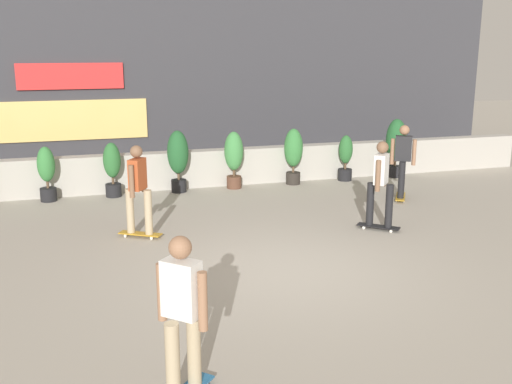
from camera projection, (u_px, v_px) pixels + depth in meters
The scene contains 14 objects.
ground_plane at pixel (284, 270), 9.29m from camera, with size 48.00×48.00×0.00m, color #A8A093.
planter_wall at pixel (203, 168), 14.75m from camera, with size 18.00×0.40×0.90m, color #B2ADA3.
building_backdrop at pixel (173, 51), 17.80m from camera, with size 20.00×2.08×6.50m.
potted_plant_1 at pixel (47, 172), 13.25m from camera, with size 0.39×0.39×1.24m.
potted_plant_2 at pixel (112, 167), 13.65m from camera, with size 0.40×0.40×1.26m.
potted_plant_3 at pixel (178, 157), 14.04m from camera, with size 0.50×0.50×1.48m.
potted_plant_4 at pixel (234, 156), 14.44m from camera, with size 0.46×0.46×1.39m.
potted_plant_5 at pixel (293, 153), 14.88m from camera, with size 0.47×0.47×1.41m.
potted_plant_6 at pixel (346, 157), 15.33m from camera, with size 0.36×0.36×1.18m.
potted_plant_7 at pixel (396, 143), 15.67m from camera, with size 0.54×0.54×1.55m.
skater_far_left at pixel (381, 181), 11.10m from camera, with size 0.73×0.69×1.70m.
skater_by_wall_left at pixel (138, 187), 10.65m from camera, with size 0.78×0.59×1.70m.
skater_by_wall_right at pixel (182, 312), 5.66m from camera, with size 0.71×0.71×1.70m.
skater_far_right at pixel (403, 159), 13.33m from camera, with size 0.60×0.78×1.70m.
Camera 1 is at (-2.96, -8.22, 3.40)m, focal length 41.78 mm.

